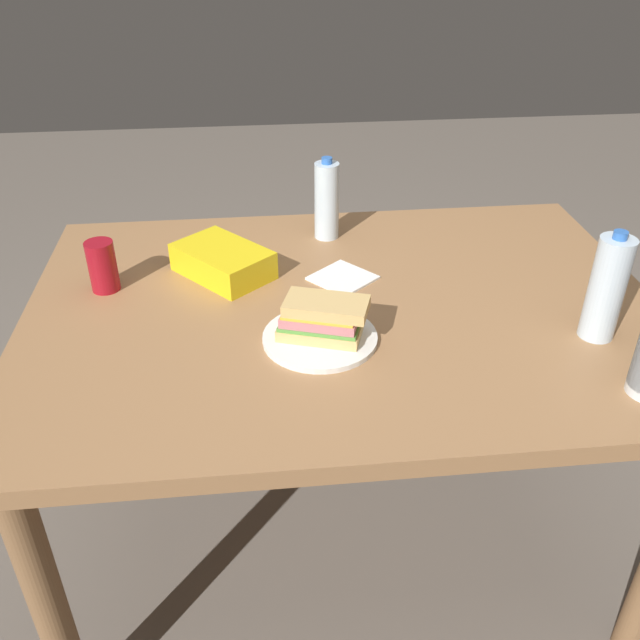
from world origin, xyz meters
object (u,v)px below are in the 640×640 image
paper_plate (320,338)px  water_bottle_tall (327,201)px  dining_table (344,337)px  soda_can_red (102,266)px  water_bottle_spare (607,288)px  chip_bag (223,261)px  sandwich (322,319)px

paper_plate → water_bottle_tall: 0.52m
dining_table → water_bottle_tall: (0.00, 0.36, 0.20)m
soda_can_red → water_bottle_spare: (1.06, -0.31, 0.05)m
water_bottle_tall → soda_can_red: bearing=-157.2°
dining_table → chip_bag: bearing=148.0°
chip_bag → paper_plate: bearing=171.9°
paper_plate → sandwich: bearing=8.3°
water_bottle_tall → paper_plate: bearing=-98.2°
dining_table → water_bottle_tall: bearing=89.8°
sandwich → chip_bag: sandwich is taller
dining_table → water_bottle_tall: size_ratio=6.51×
paper_plate → chip_bag: bearing=123.0°
paper_plate → sandwich: 0.05m
sandwich → water_bottle_tall: (0.07, 0.50, 0.05)m
dining_table → sandwich: (-0.07, -0.14, 0.14)m
water_bottle_tall → water_bottle_spare: size_ratio=0.92×
dining_table → water_bottle_spare: bearing=-19.8°
sandwich → chip_bag: size_ratio=0.88×
paper_plate → soda_can_red: (-0.48, 0.27, 0.05)m
soda_can_red → water_bottle_spare: bearing=-16.3°
chip_bag → water_bottle_spare: bearing=-155.5°
chip_bag → water_bottle_spare: water_bottle_spare is taller
dining_table → water_bottle_tall: water_bottle_tall is taller
paper_plate → sandwich: (0.00, 0.00, 0.05)m
water_bottle_tall → water_bottle_spare: (0.51, -0.54, 0.01)m
soda_can_red → chip_bag: 0.28m
soda_can_red → water_bottle_tall: size_ratio=0.55×
soda_can_red → chip_bag: size_ratio=0.53×
chip_bag → sandwich: bearing=172.5°
sandwich → soda_can_red: (-0.48, 0.27, 0.01)m
water_bottle_tall → water_bottle_spare: 0.75m
soda_can_red → dining_table: bearing=-13.0°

